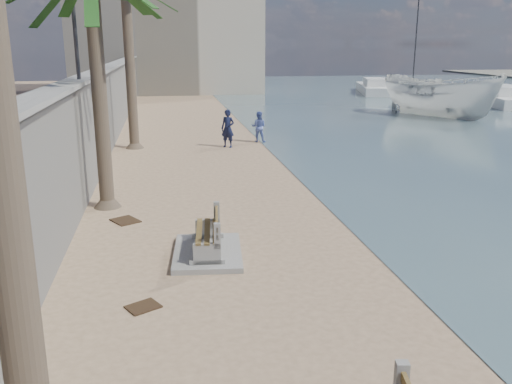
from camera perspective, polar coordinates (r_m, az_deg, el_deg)
seawall at (r=25.70m, az=-15.54°, el=8.29°), size 0.45×70.00×3.50m
wall_cap at (r=25.56m, az=-15.83°, el=12.29°), size 0.80×70.00×0.12m
end_building at (r=57.45m, az=-9.47°, el=17.45°), size 18.00×12.00×14.00m
bench_far at (r=12.32m, az=-5.14°, el=-4.86°), size 1.71×2.35×0.93m
person_a at (r=25.21m, az=-2.99°, el=6.99°), size 0.87×0.79×2.01m
person_b at (r=26.59m, az=0.29°, el=7.06°), size 0.95×0.83×1.66m
boat_cruiser at (r=38.00m, az=18.82°, el=9.77°), size 4.47×4.51×3.82m
yacht_near at (r=48.72m, az=23.83°, el=8.96°), size 5.19×11.58×1.50m
yacht_far at (r=55.34m, az=12.32°, el=10.51°), size 4.86×9.73×1.50m
sailboat_west at (r=54.35m, az=16.11°, el=10.21°), size 6.03×4.15×10.96m
debris_c at (r=15.14m, az=-13.59°, el=-2.94°), size 0.90×0.95×0.03m
debris_d at (r=10.30m, az=-11.79°, el=-11.74°), size 0.71×0.67×0.03m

